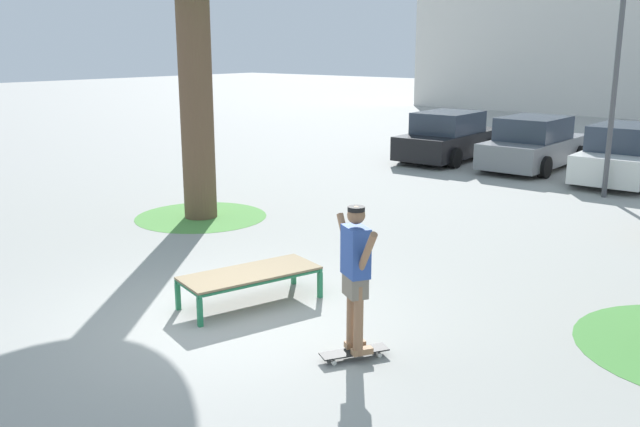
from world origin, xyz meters
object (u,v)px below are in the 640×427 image
Objects in this scene: skate_box at (250,275)px; skateboard at (354,352)px; car_black at (449,138)px; car_grey at (534,145)px; light_post at (620,29)px; skater at (356,269)px; car_white at (627,155)px.

skateboard is at bearing -12.28° from skate_box.
car_black is 1.01× the size of car_grey.
skate_box is 2.22m from skateboard.
skateboard is 0.14× the size of light_post.
skate_box is at bearing -72.25° from car_black.
skater is 11.02m from light_post.
car_grey is at bearing 104.86° from skateboard.
light_post is (2.88, -2.66, 3.13)m from car_grey.
skater is 13.78m from car_grey.
skateboard is 12.99m from car_white.
car_grey is 2.69m from car_white.
skater is 12.98m from car_white.
car_black is at bearing 155.93° from light_post.
skater is at bearing -86.50° from light_post.
skate_box is at bearing 167.76° from skater.
skateboard is 11.32m from light_post.
skater reaches higher than car_grey.
skater is at bearing -86.17° from car_white.
skate_box is at bearing 167.72° from skateboard.
light_post reaches higher than car_white.
car_white reaches higher than skateboard.
car_grey is 0.99× the size of car_white.
car_black is 2.67m from car_grey.
car_white reaches higher than skate_box.
light_post reaches higher than skate_box.
skate_box is 10.85m from light_post.
light_post is (1.49, 10.19, 3.41)m from skate_box.
car_white is at bearing 84.16° from skate_box.
car_black is at bearing 177.99° from car_white.
light_post is at bearing 93.50° from skater.
car_grey reaches higher than skate_box.
skateboard is 0.19× the size of car_black.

